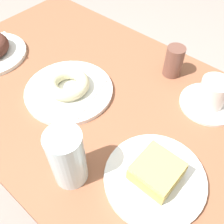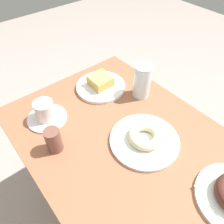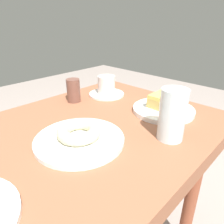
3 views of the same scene
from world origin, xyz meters
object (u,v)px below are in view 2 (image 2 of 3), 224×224
(coffee_cup, at_px, (46,113))
(plate_sugar_ring, at_px, (144,140))
(water_glass, at_px, (142,81))
(donut_glazed_square, at_px, (100,81))
(donut_sugar_ring, at_px, (145,136))
(plate_glazed_square, at_px, (101,87))
(sugar_jar, at_px, (54,140))

(coffee_cup, bearing_deg, plate_sugar_ring, 34.00)
(plate_sugar_ring, xyz_separation_m, water_glass, (-0.18, 0.16, 0.06))
(donut_glazed_square, xyz_separation_m, coffee_cup, (0.02, -0.26, -0.01))
(donut_sugar_ring, distance_m, donut_glazed_square, 0.32)
(plate_glazed_square, height_order, donut_glazed_square, donut_glazed_square)
(donut_glazed_square, height_order, water_glass, water_glass)
(water_glass, bearing_deg, plate_glazed_square, -143.27)
(plate_sugar_ring, height_order, plate_glazed_square, plate_glazed_square)
(donut_glazed_square, distance_m, water_glass, 0.17)
(water_glass, distance_m, sugar_jar, 0.40)
(plate_sugar_ring, xyz_separation_m, donut_sugar_ring, (0.00, 0.00, 0.02))
(sugar_jar, bearing_deg, water_glass, 92.02)
(donut_sugar_ring, distance_m, sugar_jar, 0.29)
(plate_glazed_square, xyz_separation_m, coffee_cup, (0.02, -0.26, 0.03))
(donut_glazed_square, height_order, sugar_jar, sugar_jar)
(plate_sugar_ring, relative_size, donut_glazed_square, 2.76)
(water_glass, bearing_deg, sugar_jar, -87.98)
(donut_glazed_square, height_order, coffee_cup, coffee_cup)
(plate_sugar_ring, height_order, coffee_cup, coffee_cup)
(coffee_cup, bearing_deg, donut_glazed_square, 93.29)
(plate_sugar_ring, xyz_separation_m, donut_glazed_square, (-0.32, 0.06, 0.03))
(water_glass, height_order, coffee_cup, water_glass)
(sugar_jar, bearing_deg, coffee_cup, 163.78)
(plate_sugar_ring, height_order, water_glass, water_glass)
(donut_sugar_ring, relative_size, water_glass, 0.82)
(donut_sugar_ring, bearing_deg, plate_sugar_ring, 0.00)
(plate_sugar_ring, relative_size, donut_sugar_ring, 2.05)
(plate_glazed_square, bearing_deg, plate_sugar_ring, -10.24)
(plate_sugar_ring, bearing_deg, plate_glazed_square, 169.76)
(plate_glazed_square, bearing_deg, coffee_cup, -86.71)
(plate_glazed_square, bearing_deg, water_glass, 36.73)
(plate_sugar_ring, distance_m, water_glass, 0.25)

